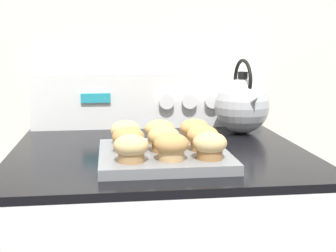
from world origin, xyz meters
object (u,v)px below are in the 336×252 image
(muffin_r0_c1, at_px, (171,146))
(muffin_r1_c2, at_px, (203,137))
(tea_kettle, at_px, (242,105))
(muffin_r0_c2, at_px, (210,145))
(muffin_pan, at_px, (165,156))
(muffin_r0_c0, at_px, (131,148))
(muffin_r2_c1, at_px, (161,131))
(muffin_r2_c2, at_px, (195,130))
(muffin_r1_c1, at_px, (166,138))
(muffin_r2_c0, at_px, (126,132))
(muffin_r1_c0, at_px, (128,139))

(muffin_r0_c1, relative_size, muffin_r1_c2, 1.00)
(muffin_r1_c2, bearing_deg, tea_kettle, 58.78)
(muffin_r0_c2, bearing_deg, muffin_pan, 136.11)
(muffin_r0_c0, height_order, muffin_r2_c1, same)
(muffin_r1_c2, height_order, muffin_r2_c2, same)
(muffin_pan, relative_size, muffin_r2_c1, 3.98)
(muffin_r0_c1, bearing_deg, muffin_r1_c1, 91.19)
(tea_kettle, bearing_deg, muffin_r2_c1, -142.00)
(muffin_r0_c0, distance_m, muffin_r0_c1, 0.08)
(muffin_pan, xyz_separation_m, muffin_r0_c0, (-0.08, -0.09, 0.04))
(muffin_r1_c1, distance_m, muffin_r1_c2, 0.08)
(muffin_r0_c0, xyz_separation_m, muffin_r2_c1, (0.08, 0.17, 0.00))
(muffin_r0_c0, distance_m, tea_kettle, 0.51)
(muffin_r2_c0, bearing_deg, muffin_r1_c2, -26.68)
(muffin_r1_c0, xyz_separation_m, muffin_r1_c1, (0.08, -0.00, 0.00))
(muffin_r0_c1, height_order, muffin_r2_c1, same)
(muffin_r1_c2, distance_m, tea_kettle, 0.34)
(muffin_r2_c1, height_order, tea_kettle, tea_kettle)
(muffin_pan, distance_m, muffin_r2_c1, 0.09)
(muffin_r0_c1, bearing_deg, muffin_r2_c2, 64.34)
(muffin_r0_c2, relative_size, muffin_r2_c0, 1.00)
(muffin_r1_c1, height_order, tea_kettle, tea_kettle)
(muffin_pan, bearing_deg, muffin_r1_c1, -58.89)
(muffin_r0_c0, relative_size, tea_kettle, 0.34)
(muffin_r0_c0, height_order, muffin_r1_c0, same)
(tea_kettle, bearing_deg, muffin_r0_c2, -115.51)
(muffin_r2_c2, bearing_deg, muffin_r1_c1, -133.02)
(muffin_r0_c0, height_order, muffin_r0_c2, same)
(muffin_r2_c1, bearing_deg, tea_kettle, 38.00)
(muffin_r1_c0, distance_m, muffin_r2_c0, 0.08)
(muffin_r1_c1, bearing_deg, muffin_r0_c1, -88.81)
(muffin_r1_c2, bearing_deg, muffin_r1_c0, 179.29)
(muffin_r1_c2, height_order, muffin_r2_c0, same)
(muffin_r1_c1, bearing_deg, muffin_pan, 121.11)
(tea_kettle, bearing_deg, muffin_r0_c1, -125.01)
(muffin_r2_c1, bearing_deg, muffin_r0_c0, -115.43)
(muffin_pan, distance_m, muffin_r0_c0, 0.12)
(muffin_r1_c2, xyz_separation_m, muffin_r2_c1, (-0.09, 0.08, 0.00))
(muffin_pan, height_order, muffin_r0_c2, muffin_r0_c2)
(muffin_pan, relative_size, muffin_r2_c2, 3.98)
(muffin_r2_c0, relative_size, muffin_r2_c2, 1.00)
(muffin_r0_c1, bearing_deg, muffin_r1_c0, 136.62)
(muffin_r1_c0, xyz_separation_m, muffin_r2_c1, (0.08, 0.08, 0.00))
(muffin_pan, bearing_deg, muffin_r2_c2, 45.97)
(muffin_r2_c2, bearing_deg, muffin_r0_c2, -89.44)
(muffin_r1_c1, distance_m, tea_kettle, 0.39)
(muffin_r1_c0, relative_size, muffin_r2_c1, 1.00)
(muffin_r0_c2, distance_m, muffin_r1_c1, 0.12)
(muffin_pan, height_order, muffin_r2_c0, muffin_r2_c0)
(muffin_r2_c0, distance_m, muffin_r2_c1, 0.08)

